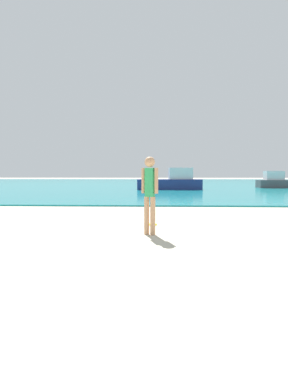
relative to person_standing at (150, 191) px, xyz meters
name	(u,v)px	position (x,y,z in m)	size (l,w,h in m)	color
water	(155,183)	(-0.30, 35.48, -0.85)	(160.00, 60.00, 0.06)	teal
person_standing	(150,191)	(0.00, 0.00, 0.00)	(0.33, 0.21, 1.55)	tan
frisbee	(152,224)	(0.03, 1.23, -0.87)	(0.22, 0.22, 0.03)	yellow
boat_near	(171,182)	(1.14, 17.61, -0.27)	(4.78, 1.86, 1.59)	navy
boat_far	(281,182)	(10.24, 20.87, -0.34)	(4.08, 1.41, 1.37)	#4C4C51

